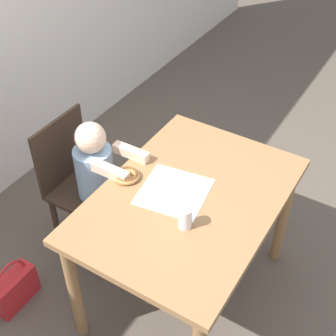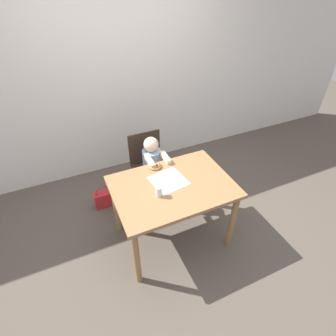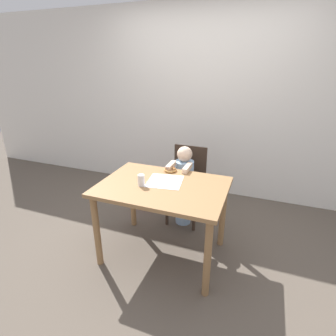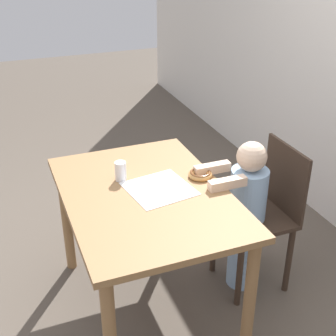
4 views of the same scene
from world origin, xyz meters
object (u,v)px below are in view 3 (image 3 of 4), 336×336
Objects in this scene: handbag at (146,198)px; chair at (187,183)px; child_figure at (184,185)px; donut at (170,169)px; cup at (141,180)px.

chair is at bearing -6.92° from handbag.
chair is at bearing 90.00° from child_figure.
handbag is at bearing 138.53° from donut.
donut is at bearing -41.47° from handbag.
chair is 0.49m from donut.
handbag is (-0.57, 0.18, -0.37)m from child_figure.
donut reaches higher than handbag.
chair is 0.93× the size of child_figure.
chair is 0.88m from cup.
chair is 0.12m from child_figure.
cup is (-0.19, -0.67, 0.32)m from child_figure.
child_figure is 7.40× the size of donut.
child_figure is at bearing -17.79° from handbag.
cup reaches higher than donut.
child_figure reaches higher than donut.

